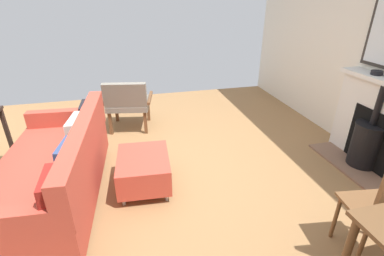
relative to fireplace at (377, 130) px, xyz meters
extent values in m
cube|color=olive|center=(2.53, -0.37, -0.48)|extent=(5.46, 5.81, 0.01)
cube|color=brown|center=(0.24, 0.00, -0.46)|extent=(0.34, 1.14, 0.03)
cube|color=silver|center=(-0.04, 0.00, 0.03)|extent=(0.21, 1.20, 1.01)
cube|color=black|center=(0.05, 0.00, -0.10)|extent=(0.06, 0.60, 0.68)
cylinder|color=black|center=(0.09, 0.00, -0.19)|extent=(0.33, 0.33, 0.51)
cylinder|color=black|center=(0.09, 0.00, 0.08)|extent=(0.35, 0.35, 0.02)
cylinder|color=black|center=(0.09, 0.00, 0.31)|extent=(0.07, 0.07, 0.45)
cylinder|color=black|center=(-0.02, -0.24, 0.61)|extent=(0.13, 0.13, 0.05)
torus|color=black|center=(-0.02, -0.24, 0.63)|extent=(0.13, 0.13, 0.01)
cylinder|color=#B2B2B7|center=(3.87, -1.02, -0.42)|extent=(0.04, 0.04, 0.10)
cylinder|color=#B2B2B7|center=(3.15, -0.96, -0.42)|extent=(0.04, 0.04, 0.10)
cube|color=#B74233|center=(3.57, -0.20, -0.20)|extent=(1.03, 1.93, 0.35)
cube|color=#B74233|center=(3.18, -0.17, 0.17)|extent=(0.27, 1.87, 0.38)
cube|color=#B74233|center=(3.50, -1.07, 0.07)|extent=(0.85, 0.18, 0.19)
cube|color=#B74233|center=(3.63, 0.67, 0.07)|extent=(0.85, 0.18, 0.19)
cube|color=black|center=(3.23, -0.89, 0.13)|extent=(0.13, 0.33, 0.33)
cube|color=beige|center=(3.27, -0.40, 0.14)|extent=(0.17, 0.38, 0.37)
cube|color=#334775|center=(3.30, 0.05, 0.12)|extent=(0.18, 0.34, 0.33)
cube|color=maroon|center=(3.33, 0.54, 0.13)|extent=(0.13, 0.35, 0.35)
cylinder|color=#B2B2B7|center=(2.85, -0.50, -0.43)|extent=(0.03, 0.03, 0.09)
cylinder|color=#B2B2B7|center=(2.89, 0.02, -0.43)|extent=(0.03, 0.03, 0.09)
cylinder|color=#B2B2B7|center=(2.43, -0.47, -0.43)|extent=(0.03, 0.03, 0.09)
cylinder|color=#B2B2B7|center=(2.47, 0.06, -0.43)|extent=(0.03, 0.03, 0.09)
cube|color=#B74233|center=(2.66, -0.22, -0.24)|extent=(0.58, 0.70, 0.28)
cube|color=brown|center=(2.44, -1.97, -0.29)|extent=(0.05, 0.05, 0.37)
cube|color=brown|center=(2.94, -2.07, -0.29)|extent=(0.05, 0.05, 0.37)
cube|color=brown|center=(2.53, -1.50, -0.29)|extent=(0.05, 0.05, 0.37)
cube|color=brown|center=(3.03, -1.60, -0.29)|extent=(0.05, 0.05, 0.37)
cube|color=slate|center=(2.73, -1.79, -0.08)|extent=(0.69, 0.66, 0.08)
cube|color=slate|center=(2.78, -1.54, 0.13)|extent=(0.61, 0.23, 0.36)
cube|color=brown|center=(2.42, -1.73, 0.01)|extent=(0.14, 0.53, 0.04)
cube|color=brown|center=(3.05, -1.85, 0.01)|extent=(0.14, 0.53, 0.04)
cube|color=black|center=(4.14, -1.02, -0.10)|extent=(0.04, 0.04, 0.74)
cylinder|color=brown|center=(0.86, 0.91, -0.25)|extent=(0.04, 0.04, 0.43)
cylinder|color=brown|center=(1.18, 0.86, -0.25)|extent=(0.04, 0.04, 0.43)
cylinder|color=brown|center=(1.22, 1.18, -0.25)|extent=(0.04, 0.04, 0.43)
cube|color=brown|center=(1.04, 1.04, -0.03)|extent=(0.45, 0.45, 0.02)
camera|label=1|loc=(2.76, 2.29, 1.42)|focal=26.16mm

